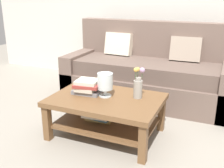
{
  "coord_description": "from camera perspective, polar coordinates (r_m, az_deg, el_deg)",
  "views": [
    {
      "loc": [
        1.07,
        -2.69,
        1.43
      ],
      "look_at": [
        -0.01,
        -0.21,
        0.52
      ],
      "focal_mm": 43.5,
      "sensor_mm": 36.0,
      "label": 1
    }
  ],
  "objects": [
    {
      "name": "ground_plane",
      "position": [
        3.23,
        1.62,
        -7.71
      ],
      "size": [
        10.0,
        10.0,
        0.0
      ],
      "primitive_type": "plane",
      "color": "gray"
    },
    {
      "name": "couch",
      "position": [
        3.82,
        7.71,
        2.19
      ],
      "size": [
        2.28,
        0.9,
        1.06
      ],
      "color": "brown",
      "rests_on": "ground"
    },
    {
      "name": "coffee_table",
      "position": [
        2.81,
        -1.35,
        -5.07
      ],
      "size": [
        1.12,
        0.77,
        0.42
      ],
      "color": "brown",
      "rests_on": "ground"
    },
    {
      "name": "book_stack_main",
      "position": [
        2.87,
        -5.19,
        -0.62
      ],
      "size": [
        0.31,
        0.26,
        0.15
      ],
      "color": "slate",
      "rests_on": "coffee_table"
    },
    {
      "name": "glass_hurricane_vase",
      "position": [
        2.75,
        -1.45,
        0.37
      ],
      "size": [
        0.16,
        0.16,
        0.25
      ],
      "color": "silver",
      "rests_on": "coffee_table"
    },
    {
      "name": "flower_pitcher",
      "position": [
        2.73,
        5.52,
        -0.3
      ],
      "size": [
        0.11,
        0.1,
        0.32
      ],
      "color": "#9E998E",
      "rests_on": "coffee_table"
    }
  ]
}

